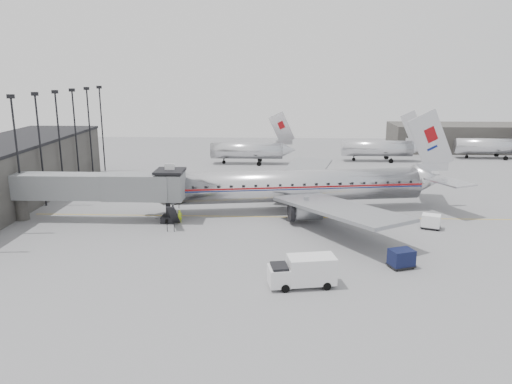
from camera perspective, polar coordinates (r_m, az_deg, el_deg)
ground at (r=57.41m, az=-1.57°, el=-4.54°), size 160.00×160.00×0.00m
hangar at (r=122.46m, az=22.12°, el=5.79°), size 30.00×12.00×6.00m
apron_line at (r=63.00m, az=1.53°, el=-2.84°), size 60.00×0.15×0.01m
jet_bridge at (r=63.07m, az=-16.64°, el=0.51°), size 21.00×6.20×7.10m
floodlight_masts at (r=74.89m, az=-22.48°, el=5.34°), size 0.90×42.25×15.25m
distant_aircraft_near at (r=97.71m, az=-0.96°, el=4.83°), size 16.39×3.20×10.26m
distant_aircraft_mid at (r=103.53m, az=13.75°, el=4.95°), size 16.39×3.20×10.26m
distant_aircraft_far at (r=114.43m, az=25.26°, el=4.84°), size 16.39×3.20×10.26m
airliner at (r=65.24m, az=4.95°, el=0.71°), size 41.57×38.24×13.21m
service_van at (r=43.22m, az=5.38°, el=-8.97°), size 5.97×3.15×2.67m
baggage_cart_navy at (r=49.00m, az=16.28°, el=-7.26°), size 2.70×2.39×1.77m
baggage_cart_white at (r=61.63m, az=19.36°, el=-3.17°), size 2.58×2.29×1.68m
ramp_worker at (r=61.01m, az=-8.70°, el=-2.78°), size 0.70×0.64×1.62m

